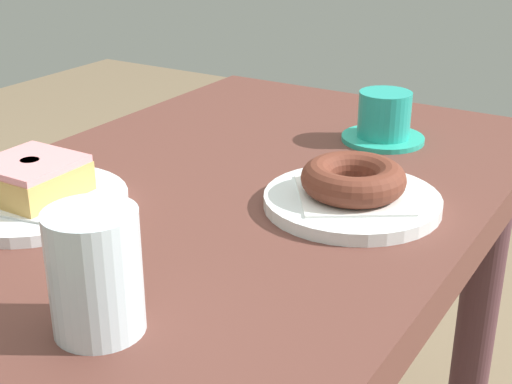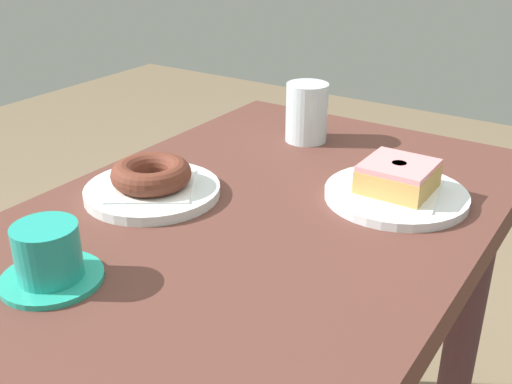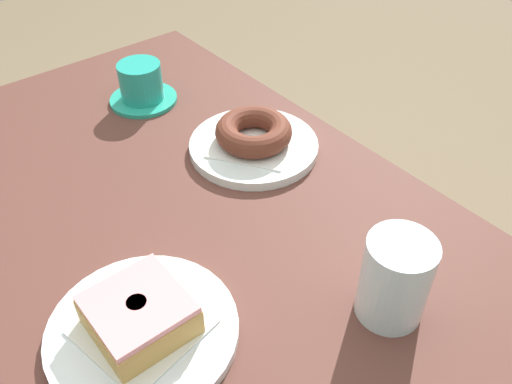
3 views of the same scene
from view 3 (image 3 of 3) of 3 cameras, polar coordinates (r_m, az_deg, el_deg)
The scene contains 9 objects.
table at distance 0.89m, azimuth -7.47°, elevation -7.47°, with size 0.98×0.62×0.76m.
plate_glazed_square at distance 0.64m, azimuth -11.89°, elevation -14.22°, with size 0.22×0.22×0.01m, color white.
napkin_glazed_square at distance 0.63m, azimuth -12.00°, elevation -13.78°, with size 0.12×0.12×0.00m, color white.
donut_glazed_square at distance 0.61m, azimuth -12.30°, elevation -12.53°, with size 0.10×0.10×0.04m.
plate_chocolate_ring at distance 0.87m, azimuth -0.25°, elevation 4.89°, with size 0.21×0.21×0.02m, color white.
napkin_chocolate_ring at distance 0.87m, azimuth -0.25°, elevation 5.37°, with size 0.12×0.12×0.00m, color white.
donut_chocolate_ring at distance 0.86m, azimuth -0.25°, elevation 6.44°, with size 0.12×0.12×0.04m, color brown.
water_glass at distance 0.63m, azimuth 14.52°, elevation -8.92°, with size 0.08×0.08×0.11m, color silver.
coffee_cup at distance 1.01m, azimuth -12.06°, elevation 11.06°, with size 0.12×0.12×0.07m.
Camera 3 is at (-0.53, 0.28, 1.28)m, focal length 37.73 mm.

